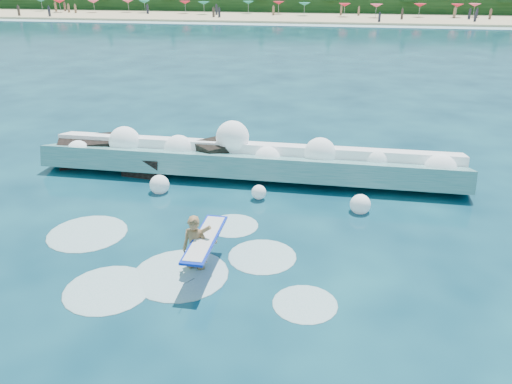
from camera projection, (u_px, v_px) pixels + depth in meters
ground at (193, 254)px, 14.45m from camera, size 200.00×200.00×0.00m
beach at (325, 18)px, 84.57m from camera, size 140.00×20.00×0.40m
wet_band at (321, 25)px, 74.74m from camera, size 140.00×5.00×0.08m
treeline at (328, 0)px, 92.64m from camera, size 140.00×4.00×5.00m
breaking_wave at (250, 162)px, 19.99m from camera, size 16.63×2.65×1.43m
rock_cluster at (145, 156)px, 20.84m from camera, size 8.18×3.10×1.27m
surfer_with_board at (197, 247)px, 13.37m from camera, size 0.96×3.04×1.95m
wave_spray at (247, 153)px, 19.75m from camera, size 15.28×4.36×2.08m
surf_foam at (165, 261)px, 14.08m from camera, size 9.06×5.97×0.13m
beach_umbrellas at (326, 4)px, 85.98m from camera, size 112.10×6.69×0.50m
beachgoers at (336, 13)px, 81.52m from camera, size 101.23×13.39×1.93m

